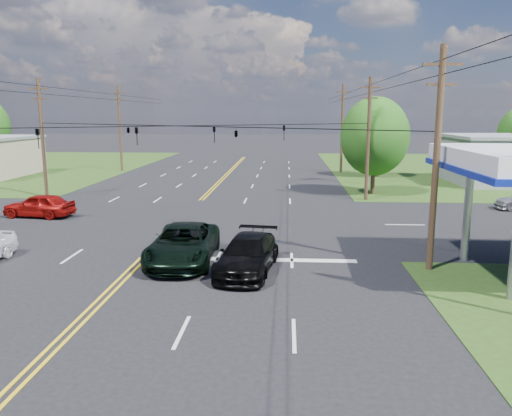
# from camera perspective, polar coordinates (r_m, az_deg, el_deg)

# --- Properties ---
(ground) EXTENTS (280.00, 280.00, 0.00)m
(ground) POSITION_cam_1_polar(r_m,az_deg,el_deg) (31.86, -8.72, -1.59)
(ground) COLOR black
(ground) RESTS_ON ground
(stop_bar) EXTENTS (10.00, 0.50, 0.02)m
(stop_bar) POSITION_cam_1_polar(r_m,az_deg,el_deg) (23.46, -0.81, -5.94)
(stop_bar) COLOR silver
(stop_bar) RESTS_ON ground
(pole_se) EXTENTS (1.60, 0.28, 9.50)m
(pole_se) POSITION_cam_1_polar(r_m,az_deg,el_deg) (22.38, 19.92, 5.45)
(pole_se) COLOR #3B2B19
(pole_se) RESTS_ON ground
(pole_nw) EXTENTS (1.60, 0.28, 9.50)m
(pole_nw) POSITION_cam_1_polar(r_m,az_deg,el_deg) (44.10, -23.23, 7.51)
(pole_nw) COLOR #3B2B19
(pole_nw) RESTS_ON ground
(pole_ne) EXTENTS (1.60, 0.28, 9.50)m
(pole_ne) POSITION_cam_1_polar(r_m,az_deg,el_deg) (39.95, 12.71, 7.86)
(pole_ne) COLOR #3B2B19
(pole_ne) RESTS_ON ground
(pole_left_far) EXTENTS (1.60, 0.28, 10.00)m
(pole_left_far) POSITION_cam_1_polar(r_m,az_deg,el_deg) (61.67, -15.29, 8.89)
(pole_left_far) COLOR #3B2B19
(pole_left_far) RESTS_ON ground
(pole_right_far) EXTENTS (1.60, 0.28, 10.00)m
(pole_right_far) POSITION_cam_1_polar(r_m,az_deg,el_deg) (58.77, 9.80, 9.04)
(pole_right_far) COLOR #3B2B19
(pole_right_far) RESTS_ON ground
(span_wire_signals) EXTENTS (26.00, 18.00, 1.13)m
(span_wire_signals) POSITION_cam_1_polar(r_m,az_deg,el_deg) (31.15, -9.03, 9.25)
(span_wire_signals) COLOR black
(span_wire_signals) RESTS_ON ground
(power_lines) EXTENTS (26.04, 100.00, 0.64)m
(power_lines) POSITION_cam_1_polar(r_m,az_deg,el_deg) (29.25, -10.05, 14.24)
(power_lines) COLOR black
(power_lines) RESTS_ON ground
(tree_right_a) EXTENTS (5.70, 5.70, 8.18)m
(tree_right_a) POSITION_cam_1_polar(r_m,az_deg,el_deg) (43.07, 13.41, 7.96)
(tree_right_a) COLOR #3B2B19
(tree_right_a) RESTS_ON ground
(tree_right_b) EXTENTS (4.94, 4.94, 7.09)m
(tree_right_b) POSITION_cam_1_polar(r_m,az_deg,el_deg) (55.34, 13.85, 7.81)
(tree_right_b) COLOR #3B2B19
(tree_right_b) RESTS_ON ground
(pickup_dkgreen) EXTENTS (2.94, 6.15, 1.69)m
(pickup_dkgreen) POSITION_cam_1_polar(r_m,az_deg,el_deg) (23.17, -8.32, -4.09)
(pickup_dkgreen) COLOR black
(pickup_dkgreen) RESTS_ON ground
(suv_black) EXTENTS (2.81, 5.54, 1.54)m
(suv_black) POSITION_cam_1_polar(r_m,az_deg,el_deg) (21.54, -0.95, -5.33)
(suv_black) COLOR black
(suv_black) RESTS_ON ground
(sedan_red) EXTENTS (4.78, 2.39, 1.56)m
(sedan_red) POSITION_cam_1_polar(r_m,az_deg,el_deg) (35.88, -23.54, 0.28)
(sedan_red) COLOR maroon
(sedan_red) RESTS_ON ground
(polesign_ne) EXTENTS (2.13, 0.95, 7.88)m
(polesign_ne) POSITION_cam_1_polar(r_m,az_deg,el_deg) (49.08, 13.21, 9.72)
(polesign_ne) COLOR #A5A5AA
(polesign_ne) RESTS_ON ground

